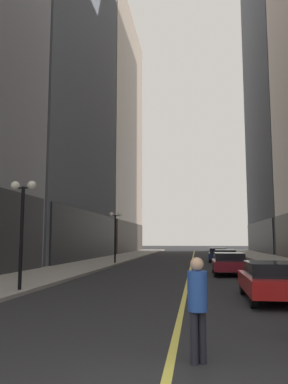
# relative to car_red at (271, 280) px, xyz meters

# --- Properties ---
(ground_plane) EXTENTS (200.00, 200.00, 0.00)m
(ground_plane) POSITION_rel_car_red_xyz_m (-2.98, 25.95, -0.72)
(ground_plane) COLOR #262628
(sidewalk_left) EXTENTS (4.50, 78.00, 0.15)m
(sidewalk_left) POSITION_rel_car_red_xyz_m (-11.23, 25.95, -0.64)
(sidewalk_left) COLOR #9E9991
(sidewalk_left) RESTS_ON ground
(sidewalk_right) EXTENTS (4.50, 78.00, 0.15)m
(sidewalk_right) POSITION_rel_car_red_xyz_m (5.27, 25.95, -0.64)
(sidewalk_right) COLOR #9E9991
(sidewalk_right) RESTS_ON ground
(lane_centre_stripe) EXTENTS (0.16, 70.00, 0.01)m
(lane_centre_stripe) POSITION_rel_car_red_xyz_m (-2.98, 25.95, -0.72)
(lane_centre_stripe) COLOR #E5D64C
(lane_centre_stripe) RESTS_ON ground
(building_left_far) EXTENTS (11.24, 26.00, 42.42)m
(building_left_far) POSITION_rel_car_red_xyz_m (-19.00, 50.95, 20.40)
(building_left_far) COLOR gray
(building_left_far) RESTS_ON ground
(car_red) EXTENTS (1.85, 4.40, 1.32)m
(car_red) POSITION_rel_car_red_xyz_m (0.00, 0.00, 0.00)
(car_red) COLOR #B21919
(car_red) RESTS_ON ground
(car_maroon) EXTENTS (1.91, 4.15, 1.32)m
(car_maroon) POSITION_rel_car_red_xyz_m (-0.63, 9.79, -0.00)
(car_maroon) COLOR maroon
(car_maroon) RESTS_ON ground
(car_grey) EXTENTS (1.89, 4.49, 1.32)m
(car_grey) POSITION_rel_car_red_xyz_m (-0.33, 17.12, -0.00)
(car_grey) COLOR slate
(car_grey) RESTS_ON ground
(car_navy) EXTENTS (1.88, 4.37, 1.32)m
(car_navy) POSITION_rel_car_red_xyz_m (-0.53, 23.65, -0.00)
(car_navy) COLOR #141E4C
(car_navy) RESTS_ON ground
(pedestrian_in_blue_hoodie) EXTENTS (0.47, 0.47, 1.77)m
(pedestrian_in_blue_hoodie) POSITION_rel_car_red_xyz_m (-2.50, -7.03, 0.32)
(pedestrian_in_blue_hoodie) COLOR black
(pedestrian_in_blue_hoodie) RESTS_ON ground
(street_lamp_left_near) EXTENTS (1.06, 0.36, 4.43)m
(street_lamp_left_near) POSITION_rel_car_red_xyz_m (-9.38, 0.67, 2.54)
(street_lamp_left_near) COLOR black
(street_lamp_left_near) RESTS_ON ground
(street_lamp_left_far) EXTENTS (1.06, 0.36, 4.43)m
(street_lamp_left_far) POSITION_rel_car_red_xyz_m (-9.38, 18.48, 2.54)
(street_lamp_left_far) COLOR black
(street_lamp_left_far) RESTS_ON ground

